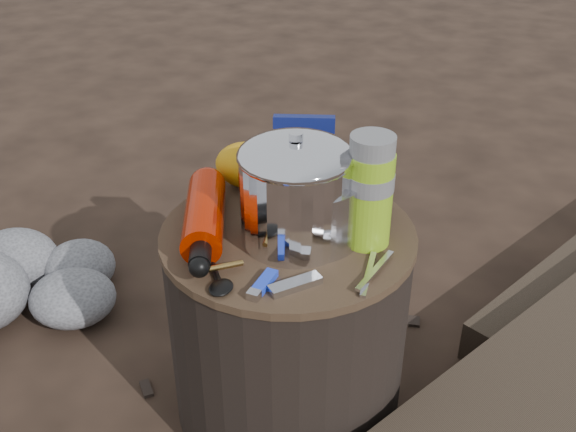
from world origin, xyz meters
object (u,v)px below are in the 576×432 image
(stump, at_px, (288,323))
(travel_mug, at_px, (370,180))
(thermos, at_px, (370,192))
(fuel_bottle, at_px, (204,215))
(camping_pot, at_px, (296,190))

(stump, bearing_deg, travel_mug, 46.92)
(stump, bearing_deg, thermos, 5.27)
(stump, distance_m, thermos, 0.36)
(fuel_bottle, bearing_deg, camping_pot, -10.53)
(stump, distance_m, travel_mug, 0.34)
(stump, height_order, camping_pot, camping_pot)
(thermos, relative_size, travel_mug, 1.67)
(fuel_bottle, distance_m, travel_mug, 0.33)
(fuel_bottle, distance_m, thermos, 0.31)
(fuel_bottle, xyz_separation_m, thermos, (0.30, 0.06, 0.07))
(stump, bearing_deg, fuel_bottle, -162.39)
(camping_pot, relative_size, fuel_bottle, 0.66)
(stump, height_order, travel_mug, travel_mug)
(camping_pot, relative_size, travel_mug, 1.61)
(fuel_bottle, relative_size, travel_mug, 2.44)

